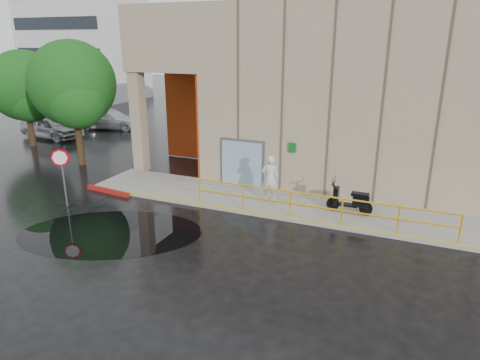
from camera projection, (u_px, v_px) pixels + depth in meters
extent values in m
plane|color=black|center=(170.00, 240.00, 14.54)|extent=(120.00, 120.00, 0.00)
cube|color=gray|center=(316.00, 209.00, 16.98)|extent=(20.00, 3.00, 0.15)
cube|color=gray|center=(393.00, 93.00, 20.69)|extent=(16.00, 10.00, 8.00)
cube|color=gray|center=(207.00, 39.00, 23.59)|extent=(4.00, 10.00, 3.00)
cube|color=gray|center=(139.00, 123.00, 21.41)|extent=(0.60, 0.60, 5.00)
cube|color=#AA360F|center=(197.00, 115.00, 23.54)|extent=(3.80, 0.15, 4.90)
cube|color=#AA360F|center=(214.00, 123.00, 21.29)|extent=(0.10, 3.50, 4.90)
cube|color=#90B0C4|center=(242.00, 164.00, 19.25)|extent=(1.90, 0.10, 2.00)
cube|color=slate|center=(242.00, 163.00, 19.32)|extent=(2.10, 0.06, 2.20)
cube|color=#0C591D|center=(292.00, 148.00, 18.15)|extent=(0.32, 0.04, 0.42)
cylinder|color=#DAA10B|center=(316.00, 195.00, 15.37)|extent=(9.50, 0.06, 0.06)
cylinder|color=#DAA10B|center=(316.00, 207.00, 15.51)|extent=(9.50, 0.06, 0.06)
cube|color=silver|center=(83.00, 29.00, 46.99)|extent=(12.00, 8.00, 15.00)
imported|color=silver|center=(270.00, 178.00, 17.31)|extent=(0.79, 0.60, 1.94)
cylinder|color=black|center=(333.00, 204.00, 16.60)|extent=(0.50, 0.11, 0.50)
cylinder|color=black|center=(366.00, 209.00, 16.13)|extent=(0.50, 0.11, 0.50)
cylinder|color=slate|center=(64.00, 182.00, 17.13)|extent=(0.07, 0.07, 2.10)
cylinder|color=#B50009|center=(60.00, 158.00, 16.79)|extent=(0.62, 0.44, 0.73)
cylinder|color=white|center=(60.00, 158.00, 16.77)|extent=(0.48, 0.33, 0.57)
cube|color=maroon|center=(108.00, 191.00, 18.93)|extent=(2.40, 0.45, 0.18)
cube|color=black|center=(111.00, 233.00, 15.05)|extent=(7.44, 6.10, 0.01)
imported|color=#999BA1|center=(51.00, 127.00, 29.17)|extent=(4.74, 2.28, 1.56)
imported|color=white|center=(61.00, 124.00, 30.26)|extent=(4.72, 3.50, 1.49)
imported|color=#B6BABF|center=(109.00, 119.00, 32.23)|extent=(5.52, 3.36, 1.49)
cylinder|color=#321F10|center=(79.00, 137.00, 22.80)|extent=(0.36, 0.36, 3.00)
sphere|color=#175C17|center=(73.00, 84.00, 21.91)|extent=(4.39, 4.39, 4.39)
sphere|color=#175C17|center=(76.00, 98.00, 21.47)|extent=(3.07, 3.07, 3.07)
cylinder|color=#321F10|center=(31.00, 126.00, 26.94)|extent=(0.36, 0.36, 2.48)
sphere|color=#20511B|center=(24.00, 86.00, 26.14)|extent=(4.30, 4.30, 4.30)
sphere|color=#20511B|center=(29.00, 97.00, 25.91)|extent=(3.01, 3.01, 3.01)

